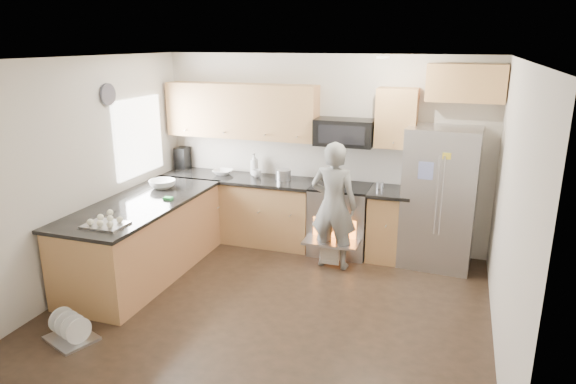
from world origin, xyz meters
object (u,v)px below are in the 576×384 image
(refrigerator, at_px, (439,198))
(dish_rack, at_px, (71,332))
(stove_range, at_px, (341,204))
(person, at_px, (334,206))

(refrigerator, relative_size, dish_rack, 3.18)
(stove_range, distance_m, person, 0.51)
(stove_range, distance_m, dish_rack, 3.58)
(stove_range, relative_size, refrigerator, 1.01)
(refrigerator, distance_m, person, 1.33)
(person, bearing_deg, stove_range, -84.68)
(refrigerator, xyz_separation_m, person, (-1.23, -0.50, -0.08))
(stove_range, bearing_deg, person, -87.57)
(stove_range, relative_size, person, 1.11)
(refrigerator, xyz_separation_m, dish_rack, (-3.20, -2.95, -0.81))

